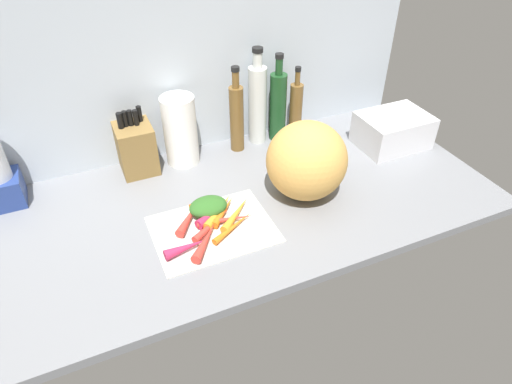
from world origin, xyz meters
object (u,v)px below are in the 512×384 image
object	(u,v)px
carrot_10	(213,224)
bottle_0	(237,116)
carrot_3	(237,213)
carrot_4	(214,213)
bottle_3	(296,109)
dish_rack	(393,130)
carrot_2	(186,248)
knife_block	(136,147)
carrot_8	(205,201)
carrot_0	(234,226)
carrot_5	(190,217)
bottle_1	(257,103)
winter_squash	(307,161)
carrot_9	(205,241)
carrot_6	(219,210)
bottle_2	(278,105)
carrot_7	(224,211)
carrot_1	(225,220)
paper_towel_roll	(180,131)
cutting_board	(213,229)

from	to	relation	value
carrot_10	bottle_0	world-z (taller)	bottle_0
carrot_3	carrot_4	world-z (taller)	carrot_4
bottle_3	bottle_0	bearing A→B (deg)	-178.81
bottle_3	dish_rack	xyz separation A→B (cm)	(30.57, -21.95, -5.18)
carrot_2	carrot_10	size ratio (longest dim) A/B	0.73
carrot_3	knife_block	distance (cm)	45.78
carrot_8	carrot_0	bearing A→B (deg)	-73.00
carrot_3	knife_block	size ratio (longest dim) A/B	0.76
carrot_4	carrot_5	distance (cm)	7.60
carrot_10	dish_rack	bearing A→B (deg)	12.92
carrot_3	carrot_2	bearing A→B (deg)	-155.73
dish_rack	carrot_5	bearing A→B (deg)	-171.62
bottle_1	knife_block	bearing A→B (deg)	-178.69
carrot_4	winter_squash	size ratio (longest dim) A/B	0.55
carrot_9	carrot_6	bearing A→B (deg)	53.90
carrot_4	bottle_0	world-z (taller)	bottle_0
carrot_10	bottle_2	world-z (taller)	bottle_2
carrot_7	carrot_8	bearing A→B (deg)	122.59
winter_squash	bottle_1	xyz separation A→B (cm)	(-0.26, 37.85, 3.11)
carrot_1	carrot_6	distance (cm)	4.99
carrot_7	carrot_9	xyz separation A→B (cm)	(-9.83, -11.02, 0.30)
carrot_7	carrot_10	distance (cm)	6.78
paper_towel_roll	bottle_1	xyz separation A→B (cm)	(31.01, 2.57, 3.32)
carrot_6	dish_rack	distance (cm)	76.91
carrot_4	bottle_0	bearing A→B (deg)	58.01
carrot_4	winter_squash	xyz separation A→B (cm)	(31.95, 0.24, 10.54)
carrot_8	knife_block	xyz separation A→B (cm)	(-14.48, 30.50, 6.71)
knife_block	dish_rack	bearing A→B (deg)	-13.93
carrot_3	bottle_2	distance (cm)	52.76
knife_block	dish_rack	size ratio (longest dim) A/B	0.89
carrot_3	carrot_5	distance (cm)	14.47
carrot_1	paper_towel_roll	world-z (taller)	paper_towel_roll
carrot_1	bottle_1	size ratio (longest dim) A/B	0.47
carrot_4	bottle_0	distance (cm)	43.26
carrot_5	carrot_6	world-z (taller)	carrot_5
cutting_board	bottle_0	size ratio (longest dim) A/B	1.10
carrot_3	carrot_6	size ratio (longest dim) A/B	1.00
carrot_1	carrot_5	size ratio (longest dim) A/B	1.08
carrot_6	carrot_3	bearing A→B (deg)	-37.81
carrot_8	cutting_board	bearing A→B (deg)	-96.62
winter_squash	bottle_3	world-z (taller)	bottle_3
carrot_5	bottle_3	bearing A→B (deg)	32.31
carrot_2	carrot_7	bearing A→B (deg)	35.76
carrot_5	bottle_2	size ratio (longest dim) A/B	0.48
bottle_2	dish_rack	xyz separation A→B (cm)	(38.07, -22.63, -7.92)
carrot_0	carrot_3	world-z (taller)	carrot_3
winter_squash	paper_towel_roll	size ratio (longest dim) A/B	1.03
carrot_10	bottle_0	size ratio (longest dim) A/B	0.53
carrot_3	bottle_1	size ratio (longest dim) A/B	0.47
carrot_5	bottle_1	xyz separation A→B (cm)	(39.16, 36.65, 13.77)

